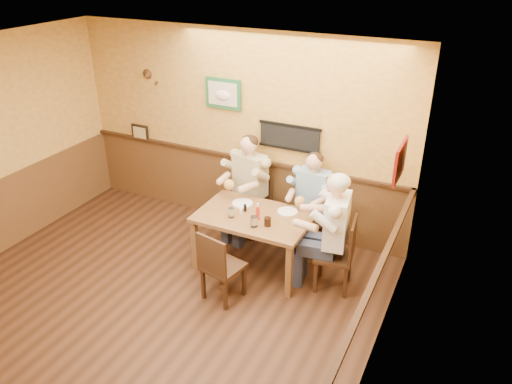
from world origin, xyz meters
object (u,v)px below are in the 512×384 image
dining_table (254,221)px  cola_tumbler (268,222)px  diner_blue_polo (313,205)px  chair_back_left (250,203)px  diner_tan_shirt (250,191)px  pepper_shaker (245,208)px  water_glass_left (231,213)px  salt_shaker (241,211)px  chair_near_side (223,265)px  hot_sauce_bottle (258,212)px  diner_white_elder (335,239)px  water_glass_mid (254,222)px  chair_right_end (334,254)px  chair_back_right (312,217)px

dining_table → cola_tumbler: size_ratio=12.93×
dining_table → diner_blue_polo: diner_blue_polo is taller
chair_back_left → diner_blue_polo: (0.90, 0.07, 0.15)m
diner_blue_polo → chair_back_left: bearing=-171.5°
diner_tan_shirt → pepper_shaker: 0.76m
chair_back_left → diner_blue_polo: 0.92m
water_glass_left → salt_shaker: water_glass_left is taller
dining_table → chair_near_side: size_ratio=1.55×
chair_near_side → water_glass_left: (-0.19, 0.56, 0.36)m
chair_near_side → hot_sauce_bottle: (0.13, 0.65, 0.40)m
diner_white_elder → hot_sauce_bottle: bearing=-92.9°
water_glass_mid → hot_sauce_bottle: 0.18m
diner_blue_polo → salt_shaker: bearing=-122.3°
chair_back_left → diner_tan_shirt: size_ratio=0.70×
cola_tumbler → chair_near_side: bearing=-118.2°
dining_table → chair_right_end: 1.06m
cola_tumbler → hot_sauce_bottle: (-0.17, 0.09, 0.04)m
diner_white_elder → water_glass_mid: bearing=-82.1°
diner_white_elder → chair_right_end: bearing=0.0°
diner_white_elder → cola_tumbler: size_ratio=12.45×
hot_sauce_bottle → water_glass_mid: bearing=-78.9°
diner_tan_shirt → hot_sauce_bottle: size_ratio=6.80×
water_glass_left → dining_table: bearing=36.7°
chair_right_end → water_glass_mid: bearing=-82.1°
chair_back_left → chair_back_right: size_ratio=1.08×
hot_sauce_bottle → pepper_shaker: 0.26m
diner_blue_polo → salt_shaker: (-0.64, -0.86, 0.17)m
chair_near_side → hot_sauce_bottle: hot_sauce_bottle is taller
chair_back_left → chair_near_side: bearing=-64.3°
water_glass_left → hot_sauce_bottle: 0.33m
chair_back_right → diner_blue_polo: size_ratio=0.70×
dining_table → salt_shaker: (-0.15, -0.06, 0.13)m
chair_near_side → water_glass_left: bearing=-60.1°
chair_near_side → water_glass_mid: 0.62m
chair_near_side → pepper_shaker: 0.85m
water_glass_mid → pepper_shaker: size_ratio=1.41×
chair_right_end → hot_sauce_bottle: bearing=-92.9°
water_glass_left → cola_tumbler: water_glass_left is taller
chair_near_side → water_glass_left: chair_near_side is taller
diner_blue_polo → water_glass_left: diner_blue_polo is taller
pepper_shaker → water_glass_mid: bearing=-47.7°
cola_tumbler → water_glass_mid: bearing=-147.5°
diner_tan_shirt → water_glass_left: 0.93m
chair_back_right → diner_blue_polo: (0.00, 0.00, 0.18)m
diner_white_elder → chair_near_side: bearing=-64.0°
dining_table → diner_tan_shirt: bearing=119.7°
chair_right_end → pepper_shaker: size_ratio=10.00×
diner_tan_shirt → dining_table: bearing=-48.9°
chair_back_left → hot_sauce_bottle: 1.03m
water_glass_mid → diner_blue_polo: bearing=71.1°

